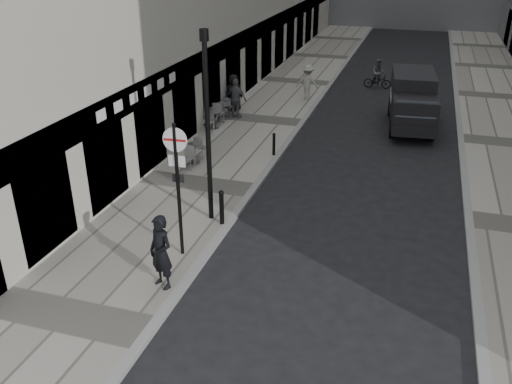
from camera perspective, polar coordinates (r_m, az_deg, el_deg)
sidewalk at (r=25.85m, az=0.43°, el=7.59°), size 4.00×60.00×0.12m
far_sidewalk at (r=25.19m, az=25.25°, el=4.61°), size 4.00×60.00×0.12m
walking_man at (r=13.31m, az=-9.98°, el=-6.28°), size 0.83×0.71×1.92m
sign_post at (r=13.95m, az=-8.29°, el=1.95°), size 0.64×0.11×3.71m
lamppost at (r=15.52m, az=-5.14°, el=7.58°), size 0.25×0.25×5.64m
bollard_near at (r=21.32m, az=1.89°, el=4.99°), size 0.11×0.11×0.85m
bollard_far at (r=16.15m, az=-3.64°, el=-1.73°), size 0.14×0.14×1.02m
panel_van at (r=25.80m, az=16.14°, el=9.50°), size 2.32×5.17×2.36m
cyclist at (r=32.36m, az=12.70°, el=11.73°), size 1.53×0.58×1.65m
pedestrian_a at (r=25.72m, az=-2.10°, el=9.80°), size 1.18×0.75×1.87m
pedestrian_b at (r=28.92m, az=5.43°, el=11.44°), size 1.20×0.71×1.83m
pedestrian_c at (r=26.84m, az=-2.35°, el=10.38°), size 1.05×0.95×1.80m
cafe_table_near at (r=20.64m, az=-6.50°, el=4.19°), size 0.68×1.54×0.88m
cafe_table_mid at (r=25.63m, az=-3.43°, el=8.61°), size 0.71×1.61×0.92m
cafe_table_far at (r=24.42m, az=-4.53°, el=7.85°), size 0.79×1.79×1.02m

